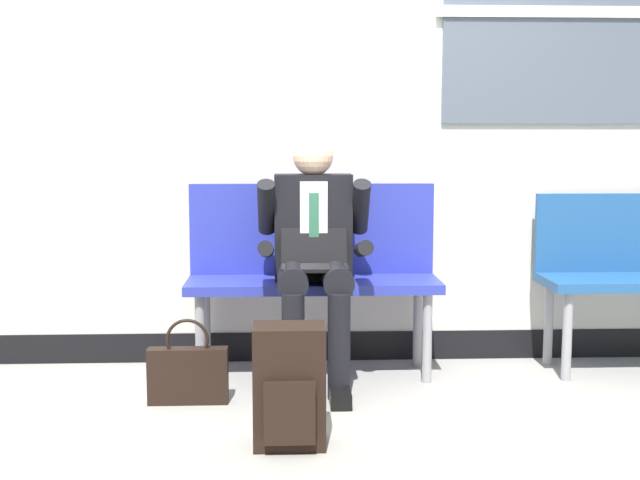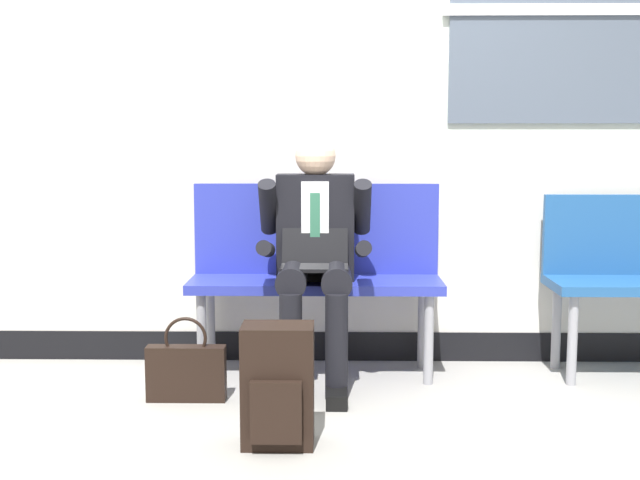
{
  "view_description": "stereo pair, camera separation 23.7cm",
  "coord_description": "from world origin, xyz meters",
  "px_view_note": "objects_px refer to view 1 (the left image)",
  "views": [
    {
      "loc": [
        -0.2,
        -4.0,
        1.25
      ],
      "look_at": [
        -0.03,
        0.0,
        0.75
      ],
      "focal_mm": 45.67,
      "sensor_mm": 36.0,
      "label": 1
    },
    {
      "loc": [
        0.04,
        -4.0,
        1.25
      ],
      "look_at": [
        -0.03,
        0.0,
        0.75
      ],
      "focal_mm": 45.67,
      "sensor_mm": 36.0,
      "label": 2
    }
  ],
  "objects_px": {
    "backpack": "(289,387)",
    "handbag": "(188,373)",
    "person_seated": "(314,251)",
    "bench_empty": "(636,266)",
    "bench_with_person": "(313,263)"
  },
  "relations": [
    {
      "from": "backpack",
      "to": "handbag",
      "type": "xyz_separation_m",
      "value": [
        -0.48,
        0.56,
        -0.1
      ]
    },
    {
      "from": "handbag",
      "to": "person_seated",
      "type": "bearing_deg",
      "value": 26.72
    },
    {
      "from": "bench_empty",
      "to": "handbag",
      "type": "xyz_separation_m",
      "value": [
        -2.37,
        -0.51,
        -0.42
      ]
    },
    {
      "from": "bench_empty",
      "to": "bench_with_person",
      "type": "bearing_deg",
      "value": 179.77
    },
    {
      "from": "bench_with_person",
      "to": "person_seated",
      "type": "bearing_deg",
      "value": -90.0
    },
    {
      "from": "backpack",
      "to": "bench_empty",
      "type": "bearing_deg",
      "value": 29.53
    },
    {
      "from": "bench_empty",
      "to": "handbag",
      "type": "bearing_deg",
      "value": -167.88
    },
    {
      "from": "bench_empty",
      "to": "backpack",
      "type": "distance_m",
      "value": 2.19
    },
    {
      "from": "bench_empty",
      "to": "person_seated",
      "type": "xyz_separation_m",
      "value": [
        -1.76,
        -0.2,
        0.12
      ]
    },
    {
      "from": "person_seated",
      "to": "handbag",
      "type": "bearing_deg",
      "value": -153.28
    },
    {
      "from": "bench_with_person",
      "to": "backpack",
      "type": "height_order",
      "value": "bench_with_person"
    },
    {
      "from": "bench_empty",
      "to": "person_seated",
      "type": "height_order",
      "value": "person_seated"
    },
    {
      "from": "bench_with_person",
      "to": "backpack",
      "type": "distance_m",
      "value": 1.14
    },
    {
      "from": "bench_with_person",
      "to": "handbag",
      "type": "distance_m",
      "value": 0.91
    },
    {
      "from": "person_seated",
      "to": "bench_empty",
      "type": "bearing_deg",
      "value": 6.53
    }
  ]
}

